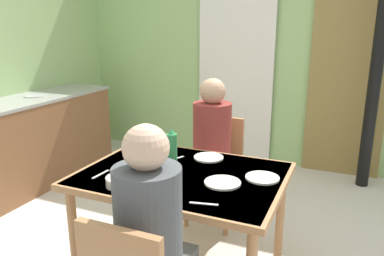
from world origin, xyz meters
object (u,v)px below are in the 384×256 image
(person_far_diner, at_px, (211,134))
(serving_bowl_center, at_px, (121,181))
(kitchen_counter, at_px, (12,148))
(water_bottle_green_near, at_px, (172,151))
(chair_far_diner, at_px, (217,163))
(dining_table, at_px, (182,184))
(person_near_diner, at_px, (150,220))

(person_far_diner, relative_size, serving_bowl_center, 4.53)
(kitchen_counter, xyz_separation_m, water_bottle_green_near, (2.00, -0.51, 0.40))
(person_far_diner, height_order, serving_bowl_center, person_far_diner)
(chair_far_diner, bearing_deg, dining_table, 94.42)
(person_near_diner, bearing_deg, serving_bowl_center, 137.45)
(person_near_diner, bearing_deg, water_bottle_green_near, 108.64)
(person_far_diner, xyz_separation_m, serving_bowl_center, (-0.18, -0.99, -0.03))
(chair_far_diner, xyz_separation_m, person_near_diner, (0.22, -1.49, 0.28))
(person_near_diner, relative_size, serving_bowl_center, 4.53)
(dining_table, xyz_separation_m, serving_bowl_center, (-0.24, -0.31, 0.10))
(kitchen_counter, distance_m, dining_table, 2.14)
(water_bottle_green_near, relative_size, serving_bowl_center, 1.63)
(chair_far_diner, bearing_deg, serving_bowl_center, 81.08)
(dining_table, relative_size, water_bottle_green_near, 4.49)
(kitchen_counter, xyz_separation_m, person_near_diner, (2.23, -1.19, 0.33))
(kitchen_counter, xyz_separation_m, dining_table, (2.07, -0.52, 0.20))
(kitchen_counter, relative_size, chair_far_diner, 2.80)
(water_bottle_green_near, bearing_deg, person_near_diner, -71.36)
(water_bottle_green_near, bearing_deg, chair_far_diner, 89.29)
(person_far_diner, bearing_deg, person_near_diner, 99.20)
(chair_far_diner, distance_m, person_far_diner, 0.31)
(serving_bowl_center, bearing_deg, dining_table, 52.60)
(kitchen_counter, height_order, dining_table, kitchen_counter)
(person_far_diner, distance_m, water_bottle_green_near, 0.68)
(chair_far_diner, height_order, person_far_diner, person_far_diner)
(kitchen_counter, bearing_deg, person_far_diner, 4.61)
(chair_far_diner, height_order, person_near_diner, person_near_diner)
(serving_bowl_center, bearing_deg, chair_far_diner, 81.08)
(person_near_diner, bearing_deg, person_far_diner, 99.20)
(kitchen_counter, relative_size, person_near_diner, 3.16)
(dining_table, height_order, person_near_diner, person_near_diner)
(dining_table, xyz_separation_m, person_far_diner, (-0.06, 0.68, 0.13))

